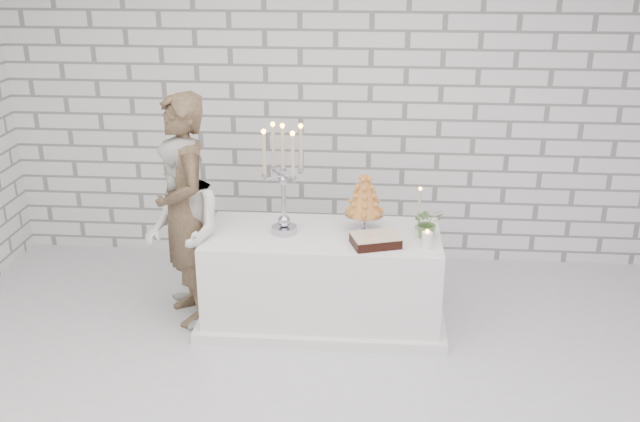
% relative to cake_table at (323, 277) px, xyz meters
% --- Properties ---
extents(ground, '(6.00, 5.00, 0.01)m').
position_rel_cake_table_xyz_m(ground, '(0.02, -1.24, -0.38)').
color(ground, silver).
rests_on(ground, ground).
extents(wall_back, '(6.00, 0.01, 3.00)m').
position_rel_cake_table_xyz_m(wall_back, '(0.02, 1.26, 1.12)').
color(wall_back, white).
rests_on(wall_back, ground).
extents(cake_table, '(1.80, 0.80, 0.75)m').
position_rel_cake_table_xyz_m(cake_table, '(0.00, 0.00, 0.00)').
color(cake_table, white).
rests_on(cake_table, ground).
extents(groom, '(0.71, 0.79, 1.82)m').
position_rel_cake_table_xyz_m(groom, '(-1.06, -0.02, 0.54)').
color(groom, '#423120').
rests_on(groom, ground).
extents(bride, '(0.82, 0.90, 1.50)m').
position_rel_cake_table_xyz_m(bride, '(-1.07, -0.07, 0.37)').
color(bride, white).
rests_on(bride, ground).
extents(candelabra, '(0.40, 0.40, 0.86)m').
position_rel_cake_table_xyz_m(candelabra, '(-0.29, -0.01, 0.81)').
color(candelabra, '#A7A8B2').
rests_on(candelabra, cake_table).
extents(croquembouche, '(0.32, 0.32, 0.48)m').
position_rel_cake_table_xyz_m(croquembouche, '(0.31, 0.06, 0.61)').
color(croquembouche, '#9D5920').
rests_on(croquembouche, cake_table).
extents(chocolate_cake, '(0.40, 0.33, 0.08)m').
position_rel_cake_table_xyz_m(chocolate_cake, '(0.40, -0.19, 0.42)').
color(chocolate_cake, black).
rests_on(chocolate_cake, cake_table).
extents(pillar_candle, '(0.09, 0.09, 0.12)m').
position_rel_cake_table_xyz_m(pillar_candle, '(0.78, -0.20, 0.44)').
color(pillar_candle, white).
rests_on(pillar_candle, cake_table).
extents(extra_taper, '(0.08, 0.08, 0.32)m').
position_rel_cake_table_xyz_m(extra_taper, '(0.74, 0.15, 0.54)').
color(extra_taper, '#C0B192').
rests_on(extra_taper, cake_table).
extents(flowers, '(0.25, 0.23, 0.25)m').
position_rel_cake_table_xyz_m(flowers, '(0.79, -0.02, 0.50)').
color(flowers, '#467540').
rests_on(flowers, cake_table).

